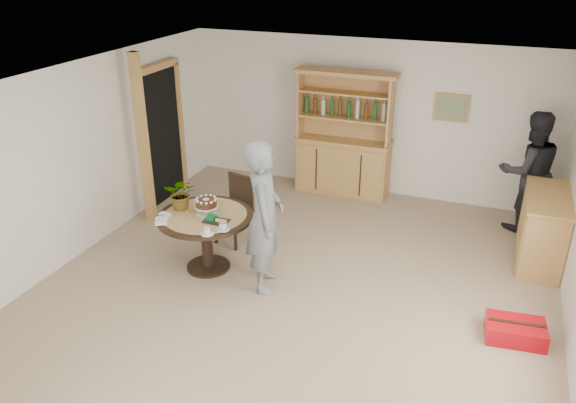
# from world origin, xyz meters

# --- Properties ---
(ground) EXTENTS (7.00, 7.00, 0.00)m
(ground) POSITION_xyz_m (0.00, 0.00, 0.00)
(ground) COLOR tan
(ground) RESTS_ON ground
(room_shell) EXTENTS (6.04, 7.04, 2.52)m
(room_shell) POSITION_xyz_m (0.00, 0.01, 1.74)
(room_shell) COLOR white
(room_shell) RESTS_ON ground
(doorway) EXTENTS (0.13, 1.10, 2.18)m
(doorway) POSITION_xyz_m (-2.93, 2.00, 1.11)
(doorway) COLOR black
(doorway) RESTS_ON ground
(pine_post) EXTENTS (0.12, 0.12, 2.50)m
(pine_post) POSITION_xyz_m (-2.70, 1.20, 1.25)
(pine_post) COLOR tan
(pine_post) RESTS_ON ground
(hutch) EXTENTS (1.62, 0.54, 2.04)m
(hutch) POSITION_xyz_m (-0.30, 3.24, 0.69)
(hutch) COLOR #DBAD5C
(hutch) RESTS_ON ground
(sideboard) EXTENTS (0.54, 1.26, 0.94)m
(sideboard) POSITION_xyz_m (2.74, 2.00, 0.47)
(sideboard) COLOR #DBAD5C
(sideboard) RESTS_ON ground
(dining_table) EXTENTS (1.20, 1.20, 0.76)m
(dining_table) POSITION_xyz_m (-1.22, 0.28, 0.60)
(dining_table) COLOR black
(dining_table) RESTS_ON ground
(dining_chair) EXTENTS (0.51, 0.51, 0.95)m
(dining_chair) POSITION_xyz_m (-1.20, 1.10, 0.54)
(dining_chair) COLOR black
(dining_chair) RESTS_ON ground
(birthday_cake) EXTENTS (0.30, 0.30, 0.20)m
(birthday_cake) POSITION_xyz_m (-1.22, 0.33, 0.88)
(birthday_cake) COLOR white
(birthday_cake) RESTS_ON dining_table
(flower_vase) EXTENTS (0.47, 0.44, 0.42)m
(flower_vase) POSITION_xyz_m (-1.57, 0.33, 0.97)
(flower_vase) COLOR #3F7233
(flower_vase) RESTS_ON dining_table
(gift_tray) EXTENTS (0.30, 0.20, 0.08)m
(gift_tray) POSITION_xyz_m (-1.00, 0.15, 0.79)
(gift_tray) COLOR black
(gift_tray) RESTS_ON dining_table
(coffee_cup_a) EXTENTS (0.15, 0.15, 0.09)m
(coffee_cup_a) POSITION_xyz_m (-0.82, -0.00, 0.80)
(coffee_cup_a) COLOR white
(coffee_cup_a) RESTS_ON dining_table
(coffee_cup_b) EXTENTS (0.15, 0.15, 0.08)m
(coffee_cup_b) POSITION_xyz_m (-0.94, -0.17, 0.79)
(coffee_cup_b) COLOR white
(coffee_cup_b) RESTS_ON dining_table
(napkins) EXTENTS (0.24, 0.33, 0.03)m
(napkins) POSITION_xyz_m (-1.63, -0.04, 0.77)
(napkins) COLOR white
(napkins) RESTS_ON dining_table
(teen_boy) EXTENTS (0.65, 0.79, 1.85)m
(teen_boy) POSITION_xyz_m (-0.37, 0.18, 0.92)
(teen_boy) COLOR slate
(teen_boy) RESTS_ON ground
(adult_person) EXTENTS (1.05, 0.94, 1.76)m
(adult_person) POSITION_xyz_m (2.50, 2.94, 0.88)
(adult_person) COLOR black
(adult_person) RESTS_ON ground
(red_suitcase) EXTENTS (0.64, 0.47, 0.21)m
(red_suitcase) POSITION_xyz_m (2.50, 0.18, 0.10)
(red_suitcase) COLOR #BD0912
(red_suitcase) RESTS_ON ground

